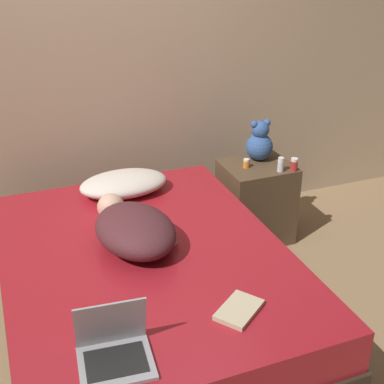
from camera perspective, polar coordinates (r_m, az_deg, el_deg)
The scene contains 12 objects.
ground_plane at distance 3.19m, azimuth -4.68°, elevation -14.53°, with size 12.00×12.00×0.00m, color #937551.
wall_back at distance 3.73m, azimuth -11.33°, elevation 13.75°, with size 8.00×0.06×2.60m.
bed at distance 3.03m, azimuth -4.87°, elevation -10.75°, with size 1.50×1.96×0.53m.
nightstand at distance 3.91m, azimuth 6.82°, elevation -1.07°, with size 0.48×0.41×0.59m.
pillow at distance 3.47m, azimuth -7.30°, elevation 0.90°, with size 0.57×0.36×0.14m.
person_lying at distance 2.90m, azimuth -6.25°, elevation -3.83°, with size 0.48×0.73×0.21m.
laptop at distance 2.23m, azimuth -8.33°, elevation -16.12°, with size 0.32×0.28×0.26m.
teddy_bear at distance 3.84m, azimuth 7.22°, elevation 5.26°, with size 0.19×0.19×0.30m.
bottle_orange at distance 3.73m, azimuth 5.82°, elevation 3.07°, with size 0.04×0.04×0.06m.
bottle_red at distance 3.73m, azimuth 10.83°, elevation 2.90°, with size 0.05×0.05×0.09m.
bottle_clear at distance 3.70m, azimuth 9.45°, elevation 2.90°, with size 0.04×0.04×0.10m.
book at distance 2.47m, azimuth 5.05°, elevation -12.42°, with size 0.27×0.25×0.02m.
Camera 1 is at (-0.64, -2.33, 2.09)m, focal length 50.00 mm.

